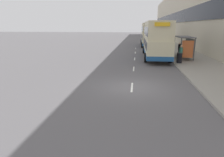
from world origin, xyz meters
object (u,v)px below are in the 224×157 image
(bus_shelter, at_px, (186,43))
(pedestrian_at_shelter, at_px, (189,47))
(pedestrian_2, at_px, (179,49))
(pedestrian_1, at_px, (181,54))
(litter_bin, at_px, (179,58))
(car_0, at_px, (146,37))
(double_decker_bus_ahead, at_px, (149,34))
(double_decker_bus_near, at_px, (156,39))

(bus_shelter, height_order, pedestrian_at_shelter, bus_shelter)
(bus_shelter, distance_m, pedestrian_2, 2.73)
(pedestrian_1, bearing_deg, litter_bin, -145.93)
(pedestrian_2, bearing_deg, pedestrian_1, -99.57)
(pedestrian_2, bearing_deg, car_0, 95.58)
(car_0, bearing_deg, pedestrian_2, -84.42)
(pedestrian_2, bearing_deg, double_decker_bus_ahead, 103.70)
(double_decker_bus_near, xyz_separation_m, car_0, (0.10, 32.18, -1.44))
(pedestrian_2, distance_m, litter_bin, 5.67)
(bus_shelter, bearing_deg, pedestrian_2, 94.34)
(pedestrian_1, bearing_deg, double_decker_bus_near, 118.04)
(double_decker_bus_near, bearing_deg, pedestrian_1, -61.96)
(double_decker_bus_near, distance_m, pedestrian_1, 4.79)
(car_0, distance_m, litter_bin, 36.38)
(double_decker_bus_ahead, bearing_deg, bus_shelter, -77.79)
(bus_shelter, height_order, pedestrian_2, bus_shelter)
(pedestrian_1, relative_size, litter_bin, 1.69)
(double_decker_bus_near, bearing_deg, car_0, 89.82)
(litter_bin, bearing_deg, double_decker_bus_ahead, 96.63)
(pedestrian_2, relative_size, litter_bin, 1.51)
(double_decker_bus_ahead, xyz_separation_m, pedestrian_1, (2.27, -18.63, -1.24))
(car_0, height_order, pedestrian_at_shelter, pedestrian_at_shelter)
(car_0, height_order, pedestrian_2, pedestrian_2)
(bus_shelter, distance_m, pedestrian_at_shelter, 5.14)
(car_0, distance_m, pedestrian_at_shelter, 28.91)
(car_0, xyz_separation_m, litter_bin, (1.98, -36.33, -0.17))
(pedestrian_2, bearing_deg, double_decker_bus_near, -155.48)
(pedestrian_2, bearing_deg, pedestrian_at_shelter, 51.78)
(bus_shelter, xyz_separation_m, pedestrian_1, (-1.12, -2.94, -0.83))
(double_decker_bus_ahead, relative_size, car_0, 2.59)
(bus_shelter, xyz_separation_m, pedestrian_2, (-0.19, 2.56, -0.92))
(double_decker_bus_ahead, bearing_deg, double_decker_bus_near, -89.62)
(bus_shelter, distance_m, litter_bin, 3.46)
(pedestrian_1, height_order, litter_bin, pedestrian_1)
(double_decker_bus_near, distance_m, pedestrian_at_shelter, 6.23)
(bus_shelter, xyz_separation_m, car_0, (-3.20, 33.32, -1.03))
(double_decker_bus_near, relative_size, pedestrian_at_shelter, 6.42)
(bus_shelter, height_order, double_decker_bus_ahead, double_decker_bus_ahead)
(pedestrian_1, bearing_deg, bus_shelter, 69.13)
(double_decker_bus_ahead, relative_size, pedestrian_2, 7.05)
(litter_bin, bearing_deg, bus_shelter, 67.89)
(bus_shelter, xyz_separation_m, double_decker_bus_ahead, (-3.39, 15.69, 0.41))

